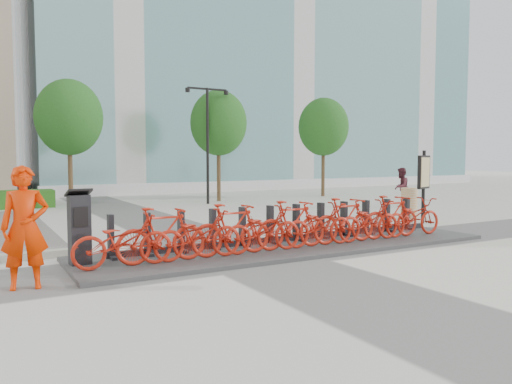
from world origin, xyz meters
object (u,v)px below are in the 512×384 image
bike_0 (123,241)px  kiosk (79,228)px  pedestrian (401,187)px  map_sign (424,175)px  construction_barrel (409,203)px  worker_red (25,227)px

bike_0 → kiosk: size_ratio=1.28×
pedestrian → map_sign: 5.30m
map_sign → construction_barrel: bearing=44.1°
map_sign → worker_red: bearing=171.4°
bike_0 → pedestrian: pedestrian is taller
map_sign → pedestrian: bearing=31.1°
map_sign → kiosk: bearing=166.9°
kiosk → worker_red: (-0.99, -1.05, 0.21)m
pedestrian → construction_barrel: pedestrian is taller
worker_red → pedestrian: (14.61, 6.43, -0.15)m
kiosk → construction_barrel: kiosk is taller
worker_red → pedestrian: 15.97m
construction_barrel → map_sign: size_ratio=0.46×
pedestrian → map_sign: (-3.29, -4.10, 0.68)m
kiosk → construction_barrel: bearing=7.5°
bike_0 → kiosk: kiosk is taller
kiosk → pedestrian: 14.65m
worker_red → construction_barrel: size_ratio=1.86×
map_sign → bike_0: bearing=171.0°
kiosk → map_sign: 10.44m
kiosk → construction_barrel: 11.09m
pedestrian → map_sign: size_ratio=0.72×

